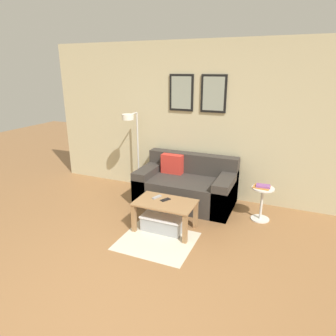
# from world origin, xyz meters

# --- Properties ---
(ground_plane) EXTENTS (16.00, 16.00, 0.00)m
(ground_plane) POSITION_xyz_m (0.00, 0.00, 0.00)
(ground_plane) COLOR olive
(wall_back) EXTENTS (5.60, 0.09, 2.55)m
(wall_back) POSITION_xyz_m (-0.00, 2.98, 1.28)
(wall_back) COLOR #C6BC93
(wall_back) RESTS_ON ground_plane
(area_rug) EXTENTS (0.95, 0.83, 0.01)m
(area_rug) POSITION_xyz_m (0.00, 1.26, 0.00)
(area_rug) COLOR beige
(area_rug) RESTS_ON ground_plane
(couch) EXTENTS (1.53, 0.87, 0.77)m
(couch) POSITION_xyz_m (-0.06, 2.52, 0.28)
(couch) COLOR #38332D
(couch) RESTS_ON ground_plane
(coffee_table) EXTENTS (0.81, 0.50, 0.41)m
(coffee_table) POSITION_xyz_m (-0.02, 1.58, 0.32)
(coffee_table) COLOR #997047
(coffee_table) RESTS_ON ground_plane
(storage_bin) EXTENTS (0.58, 0.36, 0.21)m
(storage_bin) POSITION_xyz_m (-0.04, 1.57, 0.11)
(storage_bin) COLOR #9EA3A8
(storage_bin) RESTS_ON ground_plane
(floor_lamp) EXTENTS (0.24, 0.52, 1.41)m
(floor_lamp) POSITION_xyz_m (-1.07, 2.59, 0.97)
(floor_lamp) COLOR silver
(floor_lamp) RESTS_ON ground_plane
(side_table) EXTENTS (0.32, 0.32, 0.50)m
(side_table) POSITION_xyz_m (1.15, 2.39, 0.30)
(side_table) COLOR silver
(side_table) RESTS_ON ground_plane
(book_stack) EXTENTS (0.24, 0.20, 0.04)m
(book_stack) POSITION_xyz_m (1.14, 2.39, 0.52)
(book_stack) COLOR #D18438
(book_stack) RESTS_ON side_table
(remote_control) EXTENTS (0.09, 0.15, 0.02)m
(remote_control) POSITION_xyz_m (-0.18, 1.66, 0.42)
(remote_control) COLOR #99999E
(remote_control) RESTS_ON coffee_table
(cell_phone) EXTENTS (0.12, 0.15, 0.01)m
(cell_phone) POSITION_xyz_m (-0.04, 1.64, 0.42)
(cell_phone) COLOR black
(cell_phone) RESTS_ON coffee_table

